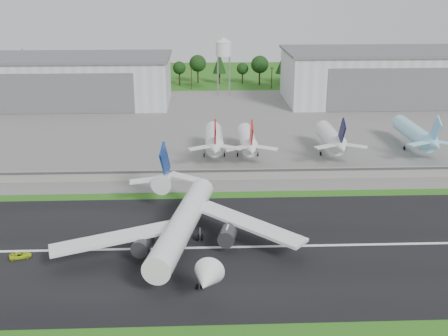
{
  "coord_description": "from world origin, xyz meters",
  "views": [
    {
      "loc": [
        -16.73,
        -105.36,
        58.95
      ],
      "look_at": [
        -10.77,
        40.0,
        9.0
      ],
      "focal_mm": 45.0,
      "sensor_mm": 36.0,
      "label": 1
    }
  ],
  "objects_px": {
    "ground_vehicle": "(20,255)",
    "parked_jet_skyblue": "(417,135)",
    "main_airliner": "(183,230)",
    "parked_jet_navy": "(333,139)",
    "parked_jet_red_b": "(248,141)",
    "parked_jet_red_a": "(214,140)"
  },
  "relations": [
    {
      "from": "ground_vehicle",
      "to": "parked_jet_navy",
      "type": "bearing_deg",
      "value": -69.01
    },
    {
      "from": "parked_jet_navy",
      "to": "parked_jet_skyblue",
      "type": "height_order",
      "value": "parked_jet_navy"
    },
    {
      "from": "main_airliner",
      "to": "parked_jet_skyblue",
      "type": "relative_size",
      "value": 1.58
    },
    {
      "from": "main_airliner",
      "to": "parked_jet_red_b",
      "type": "xyz_separation_m",
      "value": [
        20.13,
        66.96,
        1.11
      ]
    },
    {
      "from": "parked_jet_navy",
      "to": "parked_jet_skyblue",
      "type": "distance_m",
      "value": 31.47
    },
    {
      "from": "ground_vehicle",
      "to": "parked_jet_skyblue",
      "type": "height_order",
      "value": "parked_jet_skyblue"
    },
    {
      "from": "parked_jet_red_b",
      "to": "parked_jet_navy",
      "type": "height_order",
      "value": "parked_jet_navy"
    },
    {
      "from": "parked_jet_red_a",
      "to": "parked_jet_navy",
      "type": "height_order",
      "value": "parked_jet_red_a"
    },
    {
      "from": "parked_jet_navy",
      "to": "parked_jet_red_b",
      "type": "bearing_deg",
      "value": -179.91
    },
    {
      "from": "ground_vehicle",
      "to": "parked_jet_skyblue",
      "type": "relative_size",
      "value": 0.13
    },
    {
      "from": "main_airliner",
      "to": "ground_vehicle",
      "type": "height_order",
      "value": "main_airliner"
    },
    {
      "from": "parked_jet_red_b",
      "to": "ground_vehicle",
      "type": "bearing_deg",
      "value": -128.71
    },
    {
      "from": "ground_vehicle",
      "to": "parked_jet_skyblue",
      "type": "xyz_separation_m",
      "value": [
        115.82,
        74.83,
        5.43
      ]
    },
    {
      "from": "parked_jet_red_b",
      "to": "parked_jet_navy",
      "type": "relative_size",
      "value": 1.0
    },
    {
      "from": "ground_vehicle",
      "to": "parked_jet_navy",
      "type": "distance_m",
      "value": 109.95
    },
    {
      "from": "main_airliner",
      "to": "parked_jet_navy",
      "type": "bearing_deg",
      "value": -114.45
    },
    {
      "from": "ground_vehicle",
      "to": "main_airliner",
      "type": "bearing_deg",
      "value": -103.98
    },
    {
      "from": "parked_jet_red_a",
      "to": "parked_jet_navy",
      "type": "bearing_deg",
      "value": -0.0
    },
    {
      "from": "main_airliner",
      "to": "ground_vehicle",
      "type": "relative_size",
      "value": 12.53
    },
    {
      "from": "main_airliner",
      "to": "parked_jet_skyblue",
      "type": "distance_m",
      "value": 107.64
    },
    {
      "from": "main_airliner",
      "to": "parked_jet_navy",
      "type": "relative_size",
      "value": 1.88
    },
    {
      "from": "parked_jet_red_a",
      "to": "parked_jet_skyblue",
      "type": "distance_m",
      "value": 71.55
    }
  ]
}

